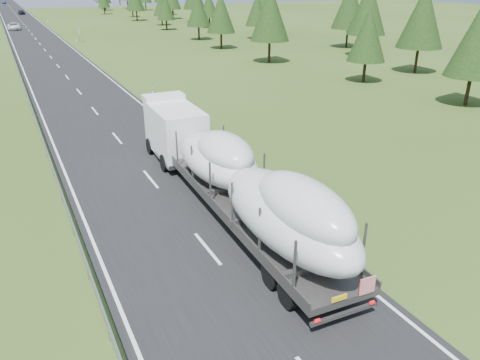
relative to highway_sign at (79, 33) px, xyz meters
name	(u,v)px	position (x,y,z in m)	size (l,w,h in m)	color
ground	(207,249)	(-7.20, -80.00, -1.81)	(400.00, 400.00, 0.00)	#324918
road_surface	(32,34)	(-7.20, 20.00, -1.80)	(10.00, 400.00, 0.02)	black
guardrail	(5,32)	(-12.50, 19.94, -1.21)	(0.10, 400.00, 0.76)	slate
marker_posts	(39,14)	(-0.70, 75.00, -1.27)	(0.13, 350.08, 1.00)	silver
highway_sign	(79,33)	(0.00, 0.00, 0.00)	(0.08, 0.90, 2.60)	slate
boat_truck	(234,172)	(-4.60, -77.45, 0.59)	(3.64, 21.96, 4.42)	white
distant_van	(14,26)	(-10.17, 31.16, -1.00)	(2.69, 5.82, 1.62)	silver
distant_car_dark	(21,12)	(-5.38, 85.38, -1.04)	(1.83, 4.54, 1.55)	black
distant_car_blue	(4,2)	(-8.26, 165.98, -1.06)	(1.58, 4.52, 1.49)	#192147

